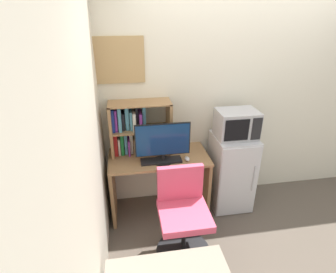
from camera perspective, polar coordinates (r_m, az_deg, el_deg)
The scene contains 11 objects.
wall_back at distance 3.51m, azimuth 20.69°, elevation 8.19°, with size 6.40×0.04×2.60m, color silver.
wall_left at distance 1.62m, azimuth -18.58°, elevation -11.56°, with size 0.04×4.40×2.60m, color silver.
desk at distance 3.15m, azimuth -1.90°, elevation -7.99°, with size 1.11×0.56×0.75m.
hutch_bookshelf at distance 3.01m, azimuth -7.38°, elevation 1.83°, with size 0.67×0.28×0.59m.
monitor at distance 2.81m, azimuth -1.10°, elevation -1.13°, with size 0.58×0.21×0.44m.
keyboard at distance 2.92m, azimuth -1.45°, elevation -5.11°, with size 0.44×0.14×0.02m, color black.
computer_mouse at distance 2.94m, azimuth 4.06°, elevation -4.70°, with size 0.05×0.09×0.04m, color silver.
mini_fridge at distance 3.37m, azimuth 13.17°, elevation -7.21°, with size 0.46×0.50×0.93m.
microwave at distance 3.09m, azimuth 14.27°, elevation 2.56°, with size 0.44×0.33×0.31m.
desk_chair at distance 2.74m, azimuth 3.15°, elevation -16.96°, with size 0.54×0.54×0.89m.
wall_corkboard at distance 2.92m, azimuth -12.43°, elevation 15.39°, with size 0.73×0.02×0.47m, color tan.
Camera 1 is at (-1.32, -2.89, 2.24)m, focal length 28.85 mm.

